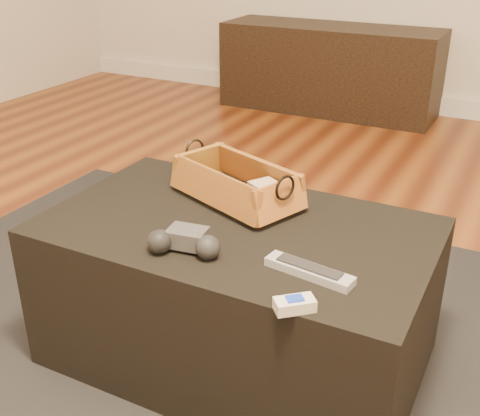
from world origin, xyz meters
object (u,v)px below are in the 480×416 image
at_px(media_cabinet, 329,69).
at_px(wicker_basket, 236,186).
at_px(silver_remote, 309,271).
at_px(game_controller, 185,242).
at_px(ottoman, 237,293).
at_px(cream_gadget, 295,304).
at_px(tv_remote, 228,192).

height_order(media_cabinet, wicker_basket, wicker_basket).
bearing_deg(silver_remote, media_cabinet, 108.56).
xyz_separation_m(game_controller, silver_remote, (0.30, 0.04, -0.02)).
xyz_separation_m(ottoman, cream_gadget, (0.28, -0.28, 0.22)).
bearing_deg(game_controller, cream_gadget, -17.03).
xyz_separation_m(silver_remote, cream_gadget, (0.02, -0.14, 0.00)).
height_order(tv_remote, game_controller, game_controller).
distance_m(media_cabinet, cream_gadget, 2.97).
xyz_separation_m(media_cabinet, cream_gadget, (0.92, -2.82, 0.17)).
bearing_deg(ottoman, tv_remote, 126.24).
bearing_deg(game_controller, media_cabinet, 102.49).
bearing_deg(cream_gadget, ottoman, 134.63).
xyz_separation_m(ottoman, wicker_basket, (-0.07, 0.13, 0.25)).
relative_size(media_cabinet, silver_remote, 6.58).
distance_m(media_cabinet, wicker_basket, 2.48).
bearing_deg(ottoman, cream_gadget, -45.37).
bearing_deg(wicker_basket, ottoman, -62.18).
distance_m(ottoman, silver_remote, 0.37).
height_order(tv_remote, silver_remote, tv_remote).
relative_size(ottoman, wicker_basket, 2.39).
xyz_separation_m(wicker_basket, silver_remote, (0.33, -0.28, -0.03)).
xyz_separation_m(media_cabinet, silver_remote, (0.90, -2.68, 0.17)).
bearing_deg(game_controller, wicker_basket, 95.43).
height_order(tv_remote, wicker_basket, wicker_basket).
distance_m(wicker_basket, cream_gadget, 0.55).
relative_size(tv_remote, game_controller, 1.07).
bearing_deg(tv_remote, cream_gadget, -32.63).
relative_size(ottoman, game_controller, 5.38).
distance_m(tv_remote, cream_gadget, 0.56).
relative_size(media_cabinet, game_controller, 7.51).
height_order(media_cabinet, cream_gadget, media_cabinet).
xyz_separation_m(media_cabinet, ottoman, (0.64, -2.54, -0.05)).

